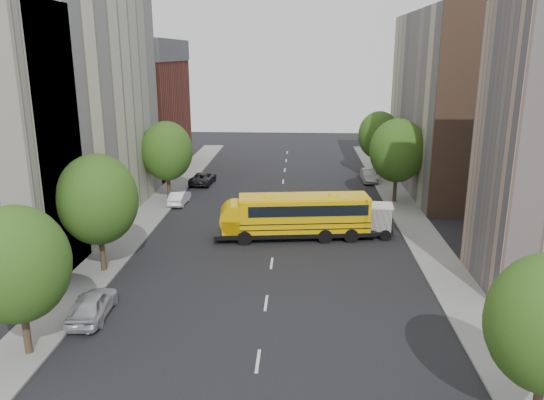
# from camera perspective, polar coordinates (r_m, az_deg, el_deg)

# --- Properties ---
(ground) EXTENTS (120.00, 120.00, 0.00)m
(ground) POSITION_cam_1_polar(r_m,az_deg,el_deg) (38.52, 0.12, -5.70)
(ground) COLOR black
(ground) RESTS_ON ground
(sidewalk_left) EXTENTS (3.00, 80.00, 0.12)m
(sidewalk_left) POSITION_cam_1_polar(r_m,az_deg,el_deg) (45.16, -14.29, -2.87)
(sidewalk_left) COLOR slate
(sidewalk_left) RESTS_ON ground
(sidewalk_right) EXTENTS (3.00, 80.00, 0.12)m
(sidewalk_right) POSITION_cam_1_polar(r_m,az_deg,el_deg) (44.22, 15.55, -3.36)
(sidewalk_right) COLOR slate
(sidewalk_right) RESTS_ON ground
(lane_markings) EXTENTS (0.15, 64.00, 0.01)m
(lane_markings) POSITION_cam_1_polar(r_m,az_deg,el_deg) (47.96, 0.74, -1.36)
(lane_markings) COLOR silver
(lane_markings) RESTS_ON ground
(building_left_cream) EXTENTS (10.00, 26.00, 20.00)m
(building_left_cream) POSITION_cam_1_polar(r_m,az_deg,el_deg) (46.48, -22.54, 9.50)
(building_left_cream) COLOR beige
(building_left_cream) RESTS_ON ground
(building_left_redbrick) EXTENTS (10.00, 15.00, 13.00)m
(building_left_redbrick) POSITION_cam_1_polar(r_m,az_deg,el_deg) (67.27, -14.28, 8.72)
(building_left_redbrick) COLOR maroon
(building_left_redbrick) RESTS_ON ground
(building_right_far) EXTENTS (10.00, 22.00, 18.00)m
(building_right_far) POSITION_cam_1_polar(r_m,az_deg,el_deg) (58.35, 19.43, 9.81)
(building_right_far) COLOR tan
(building_right_far) RESTS_ON ground
(building_right_sidewall) EXTENTS (10.10, 0.30, 18.00)m
(building_right_sidewall) POSITION_cam_1_polar(r_m,az_deg,el_deg) (47.93, 23.01, 8.40)
(building_right_sidewall) COLOR brown
(building_right_sidewall) RESTS_ON ground
(street_tree_0) EXTENTS (4.80, 4.80, 7.41)m
(street_tree_0) POSITION_cam_1_polar(r_m,az_deg,el_deg) (27.00, -25.72, -6.27)
(street_tree_0) COLOR #38281C
(street_tree_0) RESTS_ON ground
(street_tree_1) EXTENTS (5.12, 5.12, 7.90)m
(street_tree_1) POSITION_cam_1_polar(r_m,az_deg,el_deg) (35.50, -18.25, 0.05)
(street_tree_1) COLOR #38281C
(street_tree_1) RESTS_ON ground
(street_tree_2) EXTENTS (4.99, 4.99, 7.71)m
(street_tree_2) POSITION_cam_1_polar(r_m,az_deg,el_deg) (52.28, -11.25, 5.19)
(street_tree_2) COLOR #38281C
(street_tree_2) RESTS_ON ground
(street_tree_4) EXTENTS (5.25, 5.25, 8.10)m
(street_tree_4) POSITION_cam_1_polar(r_m,az_deg,el_deg) (51.46, 13.33, 5.19)
(street_tree_4) COLOR #38281C
(street_tree_4) RESTS_ON ground
(street_tree_5) EXTENTS (4.86, 4.86, 7.51)m
(street_tree_5) POSITION_cam_1_polar(r_m,az_deg,el_deg) (63.21, 11.45, 6.83)
(street_tree_5) COLOR #38281C
(street_tree_5) RESTS_ON ground
(school_bus) EXTENTS (12.62, 4.26, 3.49)m
(school_bus) POSITION_cam_1_polar(r_m,az_deg,el_deg) (40.88, 2.30, -1.55)
(school_bus) COLOR black
(school_bus) RESTS_ON ground
(safari_truck) EXTENTS (6.19, 2.73, 2.58)m
(safari_truck) POSITION_cam_1_polar(r_m,az_deg,el_deg) (42.25, 8.93, -1.99)
(safari_truck) COLOR black
(safari_truck) RESTS_ON ground
(parked_car_0) EXTENTS (2.07, 4.61, 1.54)m
(parked_car_0) POSITION_cam_1_polar(r_m,az_deg,el_deg) (30.92, -18.79, -10.60)
(parked_car_0) COLOR #B3B2B9
(parked_car_0) RESTS_ON ground
(parked_car_1) EXTENTS (1.50, 3.96, 1.29)m
(parked_car_1) POSITION_cam_1_polar(r_m,az_deg,el_deg) (51.28, -9.93, 0.26)
(parked_car_1) COLOR white
(parked_car_1) RESTS_ON ground
(parked_car_2) EXTENTS (2.55, 4.97, 1.34)m
(parked_car_2) POSITION_cam_1_polar(r_m,az_deg,el_deg) (58.77, -7.45, 2.35)
(parked_car_2) COLOR black
(parked_car_2) RESTS_ON ground
(parked_car_5) EXTENTS (1.54, 4.30, 1.41)m
(parked_car_5) POSITION_cam_1_polar(r_m,az_deg,el_deg) (60.34, 10.39, 2.61)
(parked_car_5) COLOR gray
(parked_car_5) RESTS_ON ground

